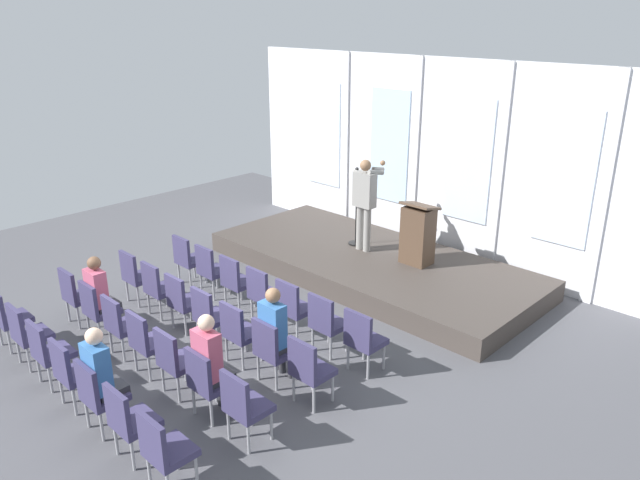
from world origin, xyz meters
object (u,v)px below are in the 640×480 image
object	(u,v)px
chair_r1_c0	(136,274)
chair_r3_c1	(26,331)
chair_r3_c3	(71,370)
chair_r0_c6	(363,337)
chair_r2_c4	(175,358)
chair_r0_c0	(187,257)
chair_r2_c0	(76,293)
chair_r0_c2	(235,279)
chair_r2_c6	(243,403)
chair_r3_c5	(128,418)
chair_r3_c2	(47,349)
chair_r1_c5	(272,347)
chair_r3_c4	(98,392)
chair_r2_c2	(120,322)
chair_r3_c0	(7,315)
mic_stand	(356,228)
chair_r1_c2	(182,299)
chair_r1_c3	(209,313)
chair_r3_c6	(163,448)
audience_r1_c5	(276,330)
chair_r0_c5	(326,320)
chair_r2_c1	(97,307)
chair_r1_c1	(158,286)
audience_r2_c5	(211,360)
audience_r3_c4	(102,374)
lectern	(418,234)
chair_r0_c3	(263,292)
audience_r2_c1	(100,293)
chair_r1_c4	(239,329)
chair_r2_c5	(207,379)
speaker	(365,198)
chair_r0_c4	(293,305)
chair_r2_c3	(146,339)

from	to	relation	value
chair_r1_c0	chair_r3_c1	xyz separation A→B (m)	(0.69, -2.08, 0.00)
chair_r1_c0	chair_r3_c3	xyz separation A→B (m)	(2.07, -2.08, 0.00)
chair_r0_c6	chair_r2_c4	size ratio (longest dim) A/B	1.00
chair_r0_c0	chair_r2_c0	xyz separation A→B (m)	(0.00, -2.08, 0.00)
chair_r0_c2	chair_r2_c4	xyz separation A→B (m)	(1.38, -2.08, 0.00)
chair_r2_c6	chair_r3_c5	bearing A→B (deg)	-123.57
chair_r2_c0	chair_r3_c2	size ratio (longest dim) A/B	1.00
chair_r0_c2	chair_r2_c4	bearing A→B (deg)	-56.43
chair_r1_c5	chair_r3_c4	world-z (taller)	same
chair_r2_c2	chair_r3_c3	world-z (taller)	same
chair_r3_c0	chair_r2_c0	bearing A→B (deg)	90.00
mic_stand	chair_r1_c2	bearing A→B (deg)	-91.23
chair_r1_c3	chair_r3_c6	size ratio (longest dim) A/B	1.00
chair_r1_c0	audience_r1_c5	size ratio (longest dim) A/B	0.68
chair_r0_c5	chair_r2_c1	distance (m)	3.46
chair_r1_c1	chair_r1_c2	xyz separation A→B (m)	(0.69, 0.00, 0.00)
chair_r0_c6	chair_r1_c1	bearing A→B (deg)	-163.23
chair_r0_c6	audience_r2_c5	bearing A→B (deg)	-109.02
chair_r0_c0	audience_r3_c4	size ratio (longest dim) A/B	0.69
audience_r1_c5	chair_r1_c1	bearing A→B (deg)	-178.37
chair_r3_c3	chair_r3_c6	distance (m)	2.07
lectern	chair_r1_c3	size ratio (longest dim) A/B	1.23
chair_r0_c3	chair_r2_c0	distance (m)	2.94
audience_r2_c1	chair_r0_c6	bearing A→B (deg)	30.09
chair_r1_c1	audience_r2_c5	bearing A→B (deg)	-19.22
chair_r1_c4	chair_r2_c1	distance (m)	2.32
audience_r1_c5	chair_r3_c6	world-z (taller)	audience_r1_c5
chair_r0_c5	chair_r3_c2	size ratio (longest dim) A/B	1.00
chair_r2_c5	audience_r3_c4	distance (m)	1.20
chair_r0_c5	chair_r1_c3	world-z (taller)	same
speaker	chair_r0_c4	distance (m)	3.10
chair_r1_c1	audience_r2_c1	size ratio (longest dim) A/B	0.71
chair_r3_c2	chair_r2_c4	bearing A→B (deg)	37.00
chair_r2_c2	chair_r3_c6	xyz separation A→B (m)	(2.77, -1.04, 0.00)
chair_r2_c4	chair_r3_c1	bearing A→B (deg)	-153.33
chair_r3_c2	chair_r3_c4	bearing A→B (deg)	0.00
speaker	chair_r3_c5	xyz separation A→B (m)	(1.68, -5.94, -0.87)
chair_r3_c3	audience_r3_c4	xyz separation A→B (m)	(0.69, 0.08, 0.22)
chair_r2_c2	speaker	bearing A→B (deg)	85.37
mic_stand	audience_r2_c5	bearing A→B (deg)	-68.05
mic_stand	audience_r2_c5	xyz separation A→B (m)	(1.99, -4.94, 0.05)
mic_stand	chair_r3_c1	distance (m)	6.11
chair_r2_c6	audience_r3_c4	distance (m)	1.70
chair_r1_c1	chair_r0_c3	bearing A→B (deg)	37.00
chair_r2_c0	chair_r2_c1	bearing A→B (deg)	0.00
chair_r0_c3	chair_r1_c5	world-z (taller)	same
chair_r1_c4	chair_r2_c4	distance (m)	1.04
chair_r3_c3	chair_r1_c2	bearing A→B (deg)	108.35
chair_r0_c6	chair_r1_c1	world-z (taller)	same
chair_r1_c3	chair_r2_c3	distance (m)	1.04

